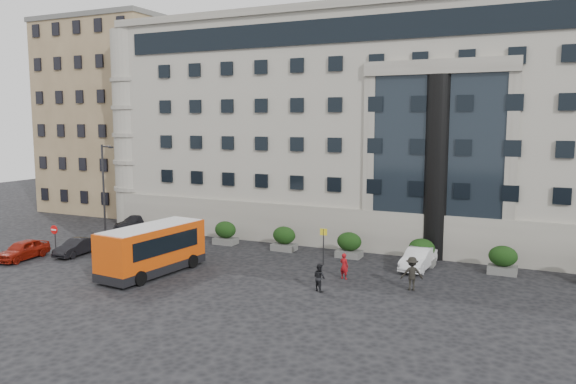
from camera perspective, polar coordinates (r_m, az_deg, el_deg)
name	(u,v)px	position (r m, az deg, el deg)	size (l,w,h in m)	color
ground	(216,274)	(36.92, -7.36, -8.23)	(120.00, 120.00, 0.00)	black
civic_building	(396,129)	(53.63, 10.88, 6.27)	(44.00, 24.00, 18.00)	#A19D8E
entrance_column	(437,168)	(41.05, 14.90, 2.38)	(1.80, 1.80, 13.00)	black
apartment_near	(128,119)	(66.04, -15.92, 7.16)	(14.00, 14.00, 20.00)	#80694A
apartment_far	(197,112)	(82.18, -9.25, 8.01)	(13.00, 13.00, 22.00)	olive
hedge_a	(225,233)	(45.20, -6.38, -4.12)	(1.80, 1.26, 1.84)	#5A5A57
hedge_b	(284,238)	(42.77, -0.40, -4.73)	(1.80, 1.26, 1.84)	#5A5A57
hedge_c	(349,245)	(40.86, 6.23, -5.35)	(1.80, 1.26, 1.84)	#5A5A57
hedge_d	(422,252)	(39.55, 13.42, -5.93)	(1.80, 1.26, 1.84)	#5A5A57
hedge_e	(503,260)	(38.89, 20.99, -6.45)	(1.80, 1.26, 1.84)	#5A5A57
street_lamp	(104,192)	(45.66, -18.16, 0.05)	(1.16, 0.18, 8.00)	#262628
bus_stop_sign	(323,240)	(38.42, 3.62, -4.91)	(0.50, 0.08, 2.52)	#262628
no_entry_sign	(55,234)	(44.03, -22.63, -3.99)	(0.64, 0.16, 2.32)	#262628
minibus	(152,247)	(37.27, -13.63, -5.49)	(3.37, 7.73, 3.14)	#CE4309
red_truck	(147,204)	(58.51, -14.12, -1.20)	(2.46, 5.18, 2.79)	maroon
parked_car_a	(23,250)	(44.33, -25.35, -5.33)	(1.63, 4.06, 1.38)	maroon
parked_car_b	(77,247)	(44.18, -20.68, -5.24)	(1.29, 3.70, 1.22)	black
parked_car_c	(136,222)	(52.87, -15.21, -2.97)	(1.82, 4.49, 1.30)	black
parked_car_d	(159,209)	(59.20, -13.01, -1.74)	(2.44, 5.30, 1.47)	black
white_taxi	(418,259)	(38.53, 13.08, -6.62)	(1.48, 4.26, 1.40)	silver
pedestrian_a	(344,266)	(35.43, 5.72, -7.49)	(0.60, 0.39, 1.64)	maroon
pedestrian_b	(319,277)	(32.90, 3.20, -8.66)	(0.78, 0.61, 1.61)	black
pedestrian_c	(412,274)	(33.75, 12.47, -8.09)	(1.28, 0.73, 1.98)	black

